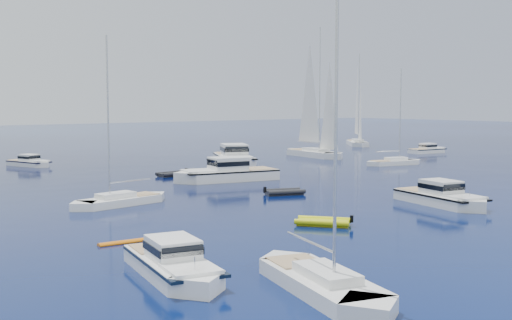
{
  "coord_description": "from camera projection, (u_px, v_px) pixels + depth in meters",
  "views": [
    {
      "loc": [
        -42.15,
        -23.9,
        7.94
      ],
      "look_at": [
        -3.16,
        25.29,
        2.2
      ],
      "focal_mm": 44.47,
      "sensor_mm": 36.0,
      "label": 1
    }
  ],
  "objects": [
    {
      "name": "tender_grey_far",
      "position": [
        173.0,
        176.0,
        68.26
      ],
      "size": [
        3.8,
        2.33,
        0.95
      ],
      "primitive_type": null,
      "rotation": [
        0.0,
        0.0,
        1.66
      ],
      "color": "black",
      "rests_on": "ground"
    },
    {
      "name": "motor_cruiser_horizon",
      "position": [
        30.0,
        166.0,
        78.76
      ],
      "size": [
        4.4,
        7.59,
        1.91
      ],
      "primitive_type": null,
      "rotation": [
        0.0,
        0.0,
        3.46
      ],
      "color": "white",
      "rests_on": "ground"
    },
    {
      "name": "ground",
      "position": [
        509.0,
        213.0,
        45.45
      ],
      "size": [
        400.0,
        400.0,
        0.0
      ],
      "primitive_type": "plane",
      "color": "navy",
      "rests_on": "ground"
    },
    {
      "name": "sailboat_mid_l",
      "position": [
        120.0,
        205.0,
        49.05
      ],
      "size": [
        9.38,
        3.7,
        13.42
      ],
      "primitive_type": null,
      "rotation": [
        0.0,
        0.0,
        1.72
      ],
      "color": "white",
      "rests_on": "ground"
    },
    {
      "name": "tender_grey_near",
      "position": [
        284.0,
        195.0,
        54.6
      ],
      "size": [
        4.01,
        3.07,
        0.95
      ],
      "primitive_type": null,
      "rotation": [
        0.0,
        0.0,
        4.36
      ],
      "color": "black",
      "rests_on": "ground"
    },
    {
      "name": "sailboat_sails_r",
      "position": [
        314.0,
        157.0,
        92.71
      ],
      "size": [
        5.03,
        13.46,
        19.31
      ],
      "primitive_type": null,
      "rotation": [
        0.0,
        0.0,
        3.02
      ],
      "color": "silver",
      "rests_on": "ground"
    },
    {
      "name": "motor_cruiser_left",
      "position": [
        174.0,
        277.0,
        28.9
      ],
      "size": [
        4.35,
        9.0,
        2.27
      ],
      "primitive_type": null,
      "rotation": [
        0.0,
        0.0,
        2.94
      ],
      "color": "white",
      "rests_on": "ground"
    },
    {
      "name": "motor_cruiser_far_r",
      "position": [
        428.0,
        153.0,
        99.34
      ],
      "size": [
        7.72,
        3.23,
        1.96
      ],
      "primitive_type": null,
      "rotation": [
        0.0,
        0.0,
        4.58
      ],
      "color": "white",
      "rests_on": "ground"
    },
    {
      "name": "motor_cruiser_distant",
      "position": [
        235.0,
        165.0,
        80.32
      ],
      "size": [
        9.36,
        13.36,
        3.4
      ],
      "primitive_type": null,
      "rotation": [
        0.0,
        0.0,
        2.68
      ],
      "color": "white",
      "rests_on": "ground"
    },
    {
      "name": "motor_cruiser_centre",
      "position": [
        226.0,
        181.0,
        64.18
      ],
      "size": [
        12.16,
        5.92,
        3.06
      ],
      "primitive_type": null,
      "rotation": [
        0.0,
        0.0,
        1.36
      ],
      "color": "white",
      "rests_on": "ground"
    },
    {
      "name": "sailboat_sails_far",
      "position": [
        357.0,
        145.0,
        116.82
      ],
      "size": [
        9.8,
        11.08,
        17.32
      ],
      "primitive_type": null,
      "rotation": [
        0.0,
        0.0,
        2.46
      ],
      "color": "white",
      "rests_on": "ground"
    },
    {
      "name": "motor_cruiser_near",
      "position": [
        442.0,
        205.0,
        49.0
      ],
      "size": [
        4.86,
        9.79,
        2.46
      ],
      "primitive_type": null,
      "rotation": [
        0.0,
        0.0,
        2.92
      ],
      "color": "silver",
      "rests_on": "ground"
    },
    {
      "name": "sailboat_centre",
      "position": [
        394.0,
        165.0,
        80.46
      ],
      "size": [
        8.87,
        4.25,
        12.62
      ],
      "primitive_type": null,
      "rotation": [
        0.0,
        0.0,
        4.47
      ],
      "color": "white",
      "rests_on": "ground"
    },
    {
      "name": "tender_yellow",
      "position": [
        323.0,
        225.0,
        40.93
      ],
      "size": [
        3.81,
        4.15,
        0.95
      ],
      "primitive_type": null,
      "rotation": [
        0.0,
        0.0,
        0.64
      ],
      "color": "#C0C80B",
      "rests_on": "ground"
    },
    {
      "name": "sailboat_fore",
      "position": [
        322.0,
        291.0,
        26.7
      ],
      "size": [
        5.38,
        10.64,
        15.15
      ],
      "primitive_type": null,
      "rotation": [
        0.0,
        0.0,
        2.87
      ],
      "color": "white",
      "rests_on": "ground"
    },
    {
      "name": "kayak_orange",
      "position": [
        122.0,
        243.0,
        35.68
      ],
      "size": [
        2.74,
        0.81,
        0.3
      ],
      "primitive_type": null,
      "rotation": [
        0.0,
        0.0,
        1.48
      ],
      "color": "#C96109",
      "rests_on": "ground"
    }
  ]
}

